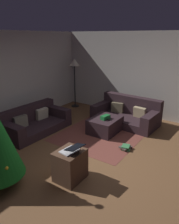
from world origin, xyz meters
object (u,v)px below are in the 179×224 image
at_px(corner_lamp, 74,66).
at_px(couch_left, 33,122).
at_px(couch_right, 127,114).
at_px(ottoman, 105,125).
at_px(gift_box, 105,117).
at_px(side_table, 70,165).
at_px(book_stack, 126,147).
at_px(laptop, 72,149).
at_px(tv_remote, 108,120).

bearing_deg(corner_lamp, couch_left, -170.71).
height_order(couch_right, ottoman, couch_right).
relative_size(gift_box, side_table, 0.45).
relative_size(book_stack, corner_lamp, 0.17).
xyz_separation_m(laptop, corner_lamp, (3.45, 2.59, 0.85)).
bearing_deg(corner_lamp, side_table, -143.58).
bearing_deg(corner_lamp, gift_box, -123.88).
bearing_deg(gift_box, book_stack, -120.59).
distance_m(couch_right, ottoman, 0.99).
relative_size(gift_box, book_stack, 0.86).
bearing_deg(laptop, gift_box, 14.01).
distance_m(ottoman, corner_lamp, 2.75).
bearing_deg(ottoman, book_stack, -122.31).
distance_m(couch_right, tv_remote, 1.05).
distance_m(couch_right, corner_lamp, 2.56).
distance_m(gift_box, tv_remote, 0.10).
bearing_deg(couch_left, book_stack, 101.74).
distance_m(gift_box, side_table, 2.10).
relative_size(couch_left, book_stack, 6.22).
bearing_deg(gift_box, tv_remote, -100.01).
distance_m(laptop, corner_lamp, 4.39).
relative_size(side_table, laptop, 1.45).
distance_m(side_table, corner_lamp, 4.44).
bearing_deg(tv_remote, gift_box, 69.29).
bearing_deg(laptop, tv_remote, 11.73).
bearing_deg(corner_lamp, ottoman, -123.23).
height_order(ottoman, laptop, laptop).
xyz_separation_m(couch_left, couch_right, (1.97, -1.85, 0.02)).
bearing_deg(couch_right, gift_box, 84.78).
distance_m(couch_left, book_stack, 2.58).
bearing_deg(gift_box, corner_lamp, 56.12).
xyz_separation_m(ottoman, gift_box, (-0.06, -0.04, 0.25)).
bearing_deg(gift_box, couch_right, -8.78).
height_order(ottoman, tv_remote, tv_remote).
bearing_deg(laptop, couch_left, 63.53).
xyz_separation_m(ottoman, laptop, (-2.11, -0.55, 0.42)).
bearing_deg(laptop, couch_right, 6.58).
xyz_separation_m(book_stack, corner_lamp, (1.89, 2.92, 1.42)).
bearing_deg(tv_remote, corner_lamp, 46.24).
relative_size(couch_left, tv_remote, 11.67).
bearing_deg(laptop, book_stack, -11.95).
xyz_separation_m(gift_box, tv_remote, (-0.02, -0.09, -0.04)).
xyz_separation_m(couch_right, side_table, (-3.07, -0.30, 0.01)).
height_order(tv_remote, book_stack, tv_remote).
bearing_deg(couch_right, couch_left, 50.40).
bearing_deg(book_stack, ottoman, 57.69).
distance_m(laptop, book_stack, 1.69).
distance_m(side_table, book_stack, 1.61).
xyz_separation_m(couch_right, corner_lamp, (0.37, 2.24, 1.19)).
xyz_separation_m(ottoman, book_stack, (-0.56, -0.88, -0.15)).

